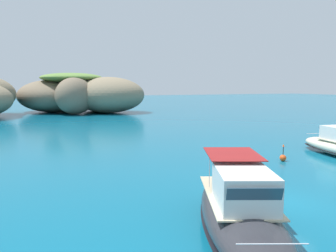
{
  "coord_description": "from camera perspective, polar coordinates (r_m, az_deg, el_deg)",
  "views": [
    {
      "loc": [
        -12.83,
        -12.96,
        6.44
      ],
      "look_at": [
        -0.18,
        16.13,
        2.45
      ],
      "focal_mm": 33.98,
      "sensor_mm": 36.0,
      "label": 1
    }
  ],
  "objects": [
    {
      "name": "ground_plane",
      "position": [
        19.34,
        20.47,
        -12.75
      ],
      "size": [
        400.0,
        400.0,
        0.0
      ],
      "primitive_type": "plane",
      "color": "#0C5B7A"
    },
    {
      "name": "islet_large",
      "position": [
        81.65,
        -15.59,
        5.4
      ],
      "size": [
        34.19,
        29.95,
        9.61
      ],
      "color": "#84755B",
      "rests_on": "ground"
    },
    {
      "name": "motorboat_charcoal",
      "position": [
        14.27,
        12.86,
        -15.24
      ],
      "size": [
        7.02,
        10.89,
        3.29
      ],
      "color": "#2D2D33",
      "rests_on": "ground"
    },
    {
      "name": "dinghy_tender",
      "position": [
        22.97,
        11.51,
        -8.68
      ],
      "size": [
        2.82,
        2.06,
        0.58
      ],
      "color": "yellow",
      "rests_on": "ground"
    },
    {
      "name": "channel_buoy",
      "position": [
        29.3,
        19.92,
        -5.29
      ],
      "size": [
        0.56,
        0.56,
        1.48
      ],
      "color": "#E54C19",
      "rests_on": "ground"
    }
  ]
}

